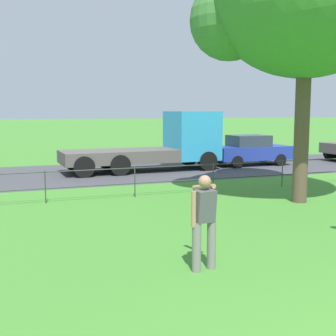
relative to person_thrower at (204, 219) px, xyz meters
The scene contains 5 objects.
street_strip 12.90m from the person_thrower, 86.70° to the left, with size 80.00×7.36×0.01m, color #424247.
park_fence 6.90m from the person_thrower, 83.83° to the left, with size 28.12×0.04×1.00m.
person_thrower is the anchor object (origin of this frame).
flatbed_truck_left 13.46m from the person_thrower, 73.18° to the left, with size 7.37×2.62×2.75m.
car_blue_far_left 15.68m from the person_thrower, 56.34° to the left, with size 4.01×1.83×1.54m.
Camera 1 is at (-3.98, -2.18, 2.79)m, focal length 47.89 mm.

